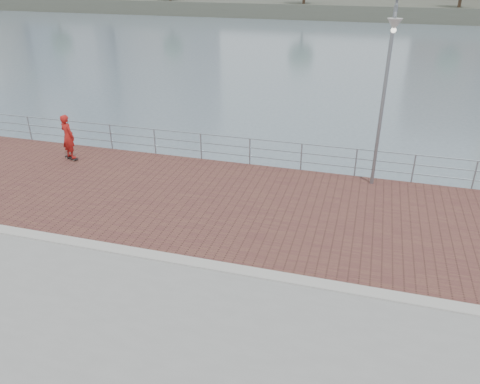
# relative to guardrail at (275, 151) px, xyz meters

# --- Properties ---
(water) EXTENTS (400.00, 400.00, 0.00)m
(water) POSITION_rel_guardrail_xyz_m (-0.00, -7.00, -2.69)
(water) COLOR slate
(water) RESTS_ON ground
(brick_lane) EXTENTS (40.00, 6.80, 0.02)m
(brick_lane) POSITION_rel_guardrail_xyz_m (-0.00, -3.40, -0.68)
(brick_lane) COLOR brown
(brick_lane) RESTS_ON seawall
(curb) EXTENTS (40.00, 0.40, 0.06)m
(curb) POSITION_rel_guardrail_xyz_m (-0.00, -7.00, -0.66)
(curb) COLOR #B7B5AD
(curb) RESTS_ON seawall
(guardrail) EXTENTS (39.06, 0.06, 1.13)m
(guardrail) POSITION_rel_guardrail_xyz_m (0.00, 0.00, 0.00)
(guardrail) COLOR #8C9EA8
(guardrail) RESTS_ON brick_lane
(street_lamp) EXTENTS (0.45, 1.30, 6.14)m
(street_lamp) POSITION_rel_guardrail_xyz_m (3.73, -0.95, 3.67)
(street_lamp) COLOR gray
(street_lamp) RESTS_ON brick_lane
(skateboard) EXTENTS (0.71, 0.41, 0.08)m
(skateboard) POSITION_rel_guardrail_xyz_m (-8.19, -1.53, -0.61)
(skateboard) COLOR black
(skateboard) RESTS_ON brick_lane
(skateboarder) EXTENTS (0.77, 0.64, 1.80)m
(skateboarder) POSITION_rel_guardrail_xyz_m (-8.19, -1.53, 0.32)
(skateboarder) COLOR red
(skateboarder) RESTS_ON skateboard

